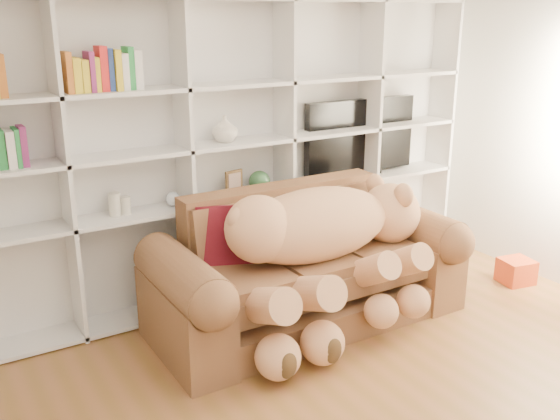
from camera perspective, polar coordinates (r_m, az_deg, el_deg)
wall_back at (r=5.09m, az=-5.09°, el=7.09°), size 5.00×0.02×2.70m
bookshelf at (r=4.87m, az=-6.89°, el=6.03°), size 4.43×0.35×2.40m
sofa at (r=4.77m, az=2.36°, el=-5.85°), size 2.37×1.02×1.00m
teddy_bear at (r=4.51m, az=4.05°, el=-2.88°), size 1.82×0.99×1.06m
throw_pillow at (r=4.51m, az=-4.77°, el=-2.42°), size 0.51×0.40×0.48m
gift_box at (r=5.88m, az=20.77°, el=-5.24°), size 0.31×0.29×0.21m
tv at (r=5.67m, az=7.33°, el=6.59°), size 1.15×0.18×0.68m
picture_frame at (r=4.99m, az=-4.23°, el=2.50°), size 0.16×0.06×0.20m
green_vase at (r=5.10m, az=-1.89°, el=2.62°), size 0.18×0.18×0.18m
figurine_tall at (r=4.66m, az=-14.88°, el=0.50°), size 0.11×0.11×0.17m
figurine_short at (r=4.68m, az=-13.92°, el=0.41°), size 0.10×0.10×0.13m
snow_globe at (r=4.80m, az=-9.77°, el=1.02°), size 0.11×0.11×0.11m
shelf_vase at (r=4.86m, az=-5.06°, el=7.41°), size 0.25×0.25×0.21m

